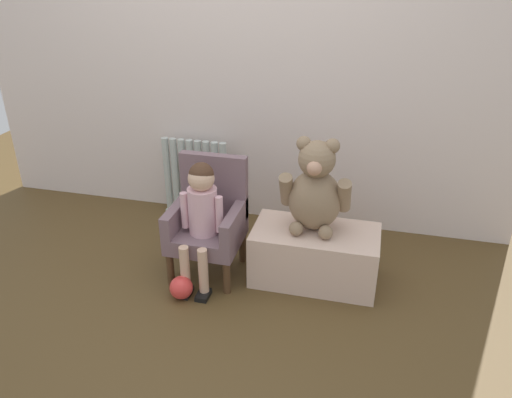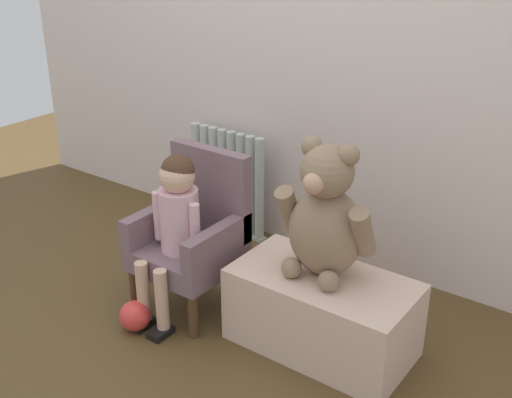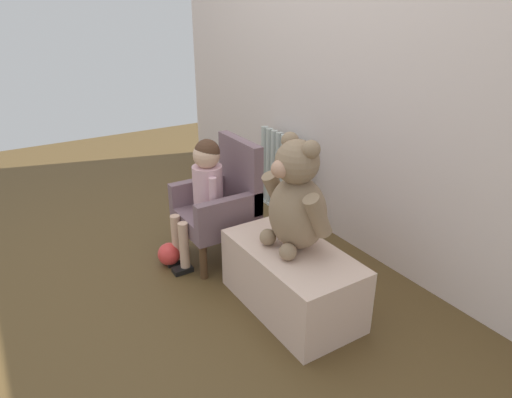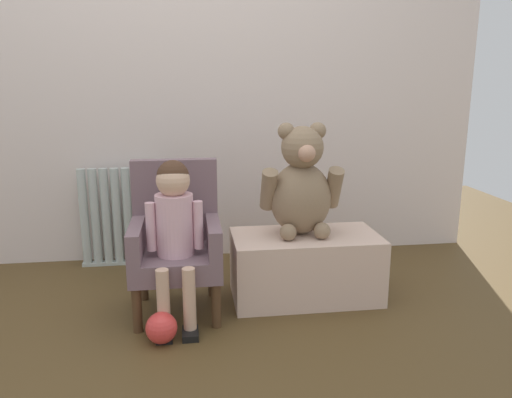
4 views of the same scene
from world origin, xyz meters
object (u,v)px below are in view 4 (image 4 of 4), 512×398
(child_armchair, at_px, (176,240))
(large_teddy_bear, at_px, (301,186))
(radiator, at_px, (122,217))
(child_figure, at_px, (174,218))
(toy_ball, at_px, (161,328))
(low_bench, at_px, (305,266))

(child_armchair, bearing_deg, large_teddy_bear, 6.59)
(radiator, relative_size, child_armchair, 0.83)
(child_figure, bearing_deg, radiator, 113.26)
(large_teddy_bear, distance_m, toy_ball, 0.94)
(child_figure, bearing_deg, child_armchair, 90.00)
(child_figure, bearing_deg, large_teddy_bear, 16.67)
(child_armchair, relative_size, large_teddy_bear, 1.28)
(radiator, relative_size, large_teddy_bear, 1.06)
(toy_ball, bearing_deg, child_figure, 73.15)
(toy_ball, bearing_deg, low_bench, 27.61)
(child_figure, xyz_separation_m, low_bench, (0.64, 0.15, -0.32))
(child_armchair, height_order, child_figure, child_figure)
(large_teddy_bear, xyz_separation_m, toy_ball, (-0.68, -0.40, -0.51))
(child_armchair, bearing_deg, toy_ball, -101.19)
(radiator, distance_m, child_armchair, 0.73)
(low_bench, bearing_deg, large_teddy_bear, 125.99)
(large_teddy_bear, bearing_deg, child_armchair, -173.41)
(child_armchair, xyz_separation_m, large_teddy_bear, (0.62, 0.07, 0.23))
(child_armchair, bearing_deg, radiator, 116.82)
(child_armchair, xyz_separation_m, low_bench, (0.64, 0.04, -0.18))
(toy_ball, bearing_deg, large_teddy_bear, 30.32)
(radiator, distance_m, low_bench, 1.15)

